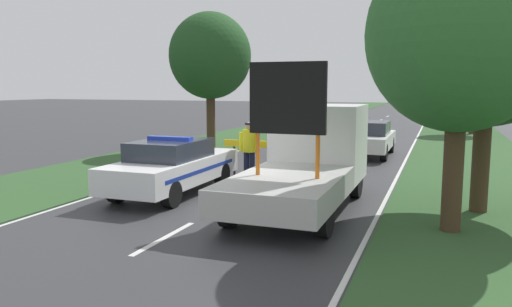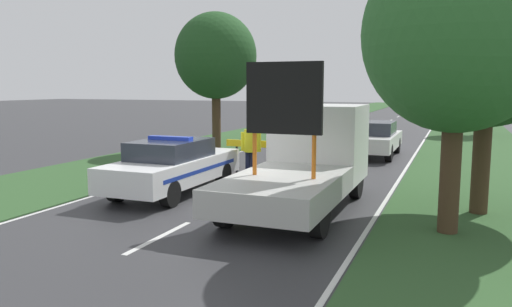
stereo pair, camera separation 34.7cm
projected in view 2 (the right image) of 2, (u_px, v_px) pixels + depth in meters
The scene contains 17 objects.
ground_plane at pixel (229, 202), 12.45m from camera, with size 160.00×160.00×0.00m, color #333335.
lane_markings at pixel (336, 148), 23.32m from camera, with size 7.33×55.95×0.01m.
grass_verge_left at pixel (274, 130), 33.07m from camera, with size 4.62×120.00×0.03m.
grass_verge_right at pixel (471, 136), 28.61m from camera, with size 4.62×120.00×0.03m.
police_car at pixel (173, 165), 13.44m from camera, with size 1.80×4.79×1.55m.
work_truck at pixel (308, 157), 12.14m from camera, with size 2.22×5.87×3.37m.
road_barrier at pixel (277, 147), 15.69m from camera, with size 3.50×0.08×1.15m.
police_officer at pixel (251, 146), 15.08m from camera, with size 0.65×0.41×1.80m.
pedestrian_civilian at pixel (287, 149), 14.69m from camera, with size 0.63×0.40×1.77m.
traffic_cone_near_police at pixel (303, 167), 15.91m from camera, with size 0.47×0.47×0.65m.
traffic_cone_centre_front at pixel (230, 159), 17.42m from camera, with size 0.53×0.53×0.72m.
queued_car_van_white at pixel (374, 138), 20.52m from camera, with size 1.78×4.41×1.44m.
queued_car_wagon_maroon at pixel (321, 124), 27.61m from camera, with size 1.89×4.69×1.58m.
roadside_tree_near_left at pixel (216, 56), 21.81m from camera, with size 3.59×3.59×6.08m.
roadside_tree_near_right at pixel (488, 42), 10.78m from camera, with size 3.56×3.56×5.71m.
roadside_tree_mid_left at pixel (485, 68), 29.21m from camera, with size 2.99×2.99×5.55m.
roadside_tree_mid_right at pixel (457, 35), 9.28m from camera, with size 3.54×3.54×5.70m.
Camera 2 is at (5.17, -11.05, 2.87)m, focal length 35.00 mm.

